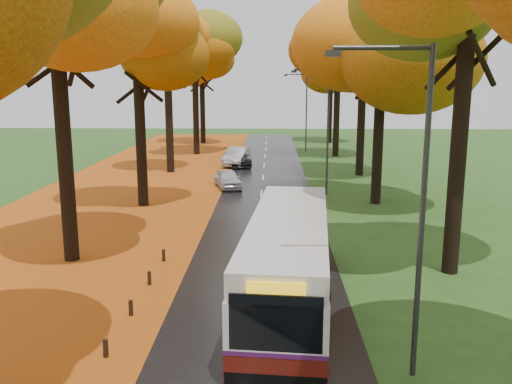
{
  "coord_description": "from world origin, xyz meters",
  "views": [
    {
      "loc": [
        0.66,
        -4.44,
        7.17
      ],
      "look_at": [
        0.0,
        17.91,
        2.6
      ],
      "focal_mm": 38.0,
      "sensor_mm": 36.0,
      "label": 1
    }
  ],
  "objects_px": {
    "streetlamp_far": "(304,106)",
    "car_white": "(228,179)",
    "streetlamp_mid": "(324,121)",
    "car_silver": "(237,157)",
    "streetlamp_near": "(413,189)",
    "bus": "(288,258)",
    "car_dark": "(237,158)"
  },
  "relations": [
    {
      "from": "car_silver",
      "to": "car_white",
      "type": "bearing_deg",
      "value": -81.34
    },
    {
      "from": "car_white",
      "to": "car_silver",
      "type": "xyz_separation_m",
      "value": [
        0.0,
        10.03,
        0.15
      ]
    },
    {
      "from": "streetlamp_mid",
      "to": "car_dark",
      "type": "distance_m",
      "value": 13.96
    },
    {
      "from": "streetlamp_far",
      "to": "car_silver",
      "type": "relative_size",
      "value": 1.71
    },
    {
      "from": "streetlamp_mid",
      "to": "car_silver",
      "type": "relative_size",
      "value": 1.71
    },
    {
      "from": "streetlamp_mid",
      "to": "car_white",
      "type": "distance_m",
      "value": 7.73
    },
    {
      "from": "streetlamp_near",
      "to": "car_white",
      "type": "distance_m",
      "value": 25.08
    },
    {
      "from": "car_white",
      "to": "streetlamp_far",
      "type": "bearing_deg",
      "value": 56.96
    },
    {
      "from": "streetlamp_near",
      "to": "car_white",
      "type": "bearing_deg",
      "value": 104.74
    },
    {
      "from": "car_silver",
      "to": "streetlamp_near",
      "type": "bearing_deg",
      "value": -70.84
    },
    {
      "from": "bus",
      "to": "streetlamp_far",
      "type": "bearing_deg",
      "value": 90.88
    },
    {
      "from": "streetlamp_mid",
      "to": "car_white",
      "type": "bearing_deg",
      "value": 162.9
    },
    {
      "from": "streetlamp_near",
      "to": "bus",
      "type": "relative_size",
      "value": 0.73
    },
    {
      "from": "streetlamp_far",
      "to": "car_silver",
      "type": "xyz_separation_m",
      "value": [
        -6.3,
        -10.03,
        -3.9
      ]
    },
    {
      "from": "streetlamp_near",
      "to": "streetlamp_mid",
      "type": "bearing_deg",
      "value": 90.0
    },
    {
      "from": "streetlamp_far",
      "to": "car_silver",
      "type": "height_order",
      "value": "streetlamp_far"
    },
    {
      "from": "streetlamp_far",
      "to": "car_white",
      "type": "bearing_deg",
      "value": -107.42
    },
    {
      "from": "car_silver",
      "to": "streetlamp_mid",
      "type": "bearing_deg",
      "value": -53.58
    },
    {
      "from": "streetlamp_near",
      "to": "bus",
      "type": "bearing_deg",
      "value": 121.92
    },
    {
      "from": "streetlamp_mid",
      "to": "streetlamp_far",
      "type": "relative_size",
      "value": 1.0
    },
    {
      "from": "car_dark",
      "to": "bus",
      "type": "bearing_deg",
      "value": -96.49
    },
    {
      "from": "streetlamp_near",
      "to": "car_silver",
      "type": "distance_m",
      "value": 34.76
    },
    {
      "from": "bus",
      "to": "streetlamp_mid",
      "type": "bearing_deg",
      "value": 86.01
    },
    {
      "from": "car_white",
      "to": "car_silver",
      "type": "distance_m",
      "value": 10.03
    },
    {
      "from": "streetlamp_near",
      "to": "streetlamp_far",
      "type": "xyz_separation_m",
      "value": [
        0.0,
        44.0,
        0.0
      ]
    },
    {
      "from": "bus",
      "to": "car_dark",
      "type": "height_order",
      "value": "bus"
    },
    {
      "from": "car_dark",
      "to": "car_white",
      "type": "bearing_deg",
      "value": -103.4
    },
    {
      "from": "streetlamp_mid",
      "to": "car_white",
      "type": "relative_size",
      "value": 2.19
    },
    {
      "from": "bus",
      "to": "car_white",
      "type": "relative_size",
      "value": 3.01
    },
    {
      "from": "streetlamp_near",
      "to": "car_silver",
      "type": "xyz_separation_m",
      "value": [
        -6.3,
        33.97,
        -3.9
      ]
    },
    {
      "from": "bus",
      "to": "streetlamp_near",
      "type": "bearing_deg",
      "value": -53.26
    },
    {
      "from": "streetlamp_near",
      "to": "streetlamp_far",
      "type": "distance_m",
      "value": 44.0
    }
  ]
}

